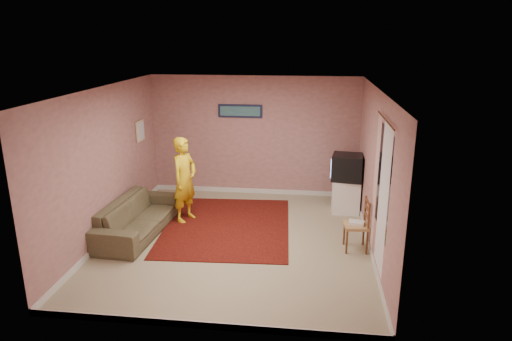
# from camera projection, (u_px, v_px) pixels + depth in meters

# --- Properties ---
(ground) EXTENTS (5.00, 5.00, 0.00)m
(ground) POSITION_uv_depth(u_px,v_px,m) (237.00, 240.00, 7.89)
(ground) COLOR tan
(ground) RESTS_ON ground
(wall_back) EXTENTS (4.50, 0.02, 2.60)m
(wall_back) POSITION_uv_depth(u_px,v_px,m) (254.00, 136.00, 9.90)
(wall_back) COLOR tan
(wall_back) RESTS_ON ground
(wall_front) EXTENTS (4.50, 0.02, 2.60)m
(wall_front) POSITION_uv_depth(u_px,v_px,m) (200.00, 230.00, 5.14)
(wall_front) COLOR tan
(wall_front) RESTS_ON ground
(wall_left) EXTENTS (0.02, 5.00, 2.60)m
(wall_left) POSITION_uv_depth(u_px,v_px,m) (106.00, 164.00, 7.77)
(wall_left) COLOR tan
(wall_left) RESTS_ON ground
(wall_right) EXTENTS (0.02, 5.00, 2.60)m
(wall_right) POSITION_uv_depth(u_px,v_px,m) (375.00, 173.00, 7.26)
(wall_right) COLOR tan
(wall_right) RESTS_ON ground
(ceiling) EXTENTS (4.50, 5.00, 0.02)m
(ceiling) POSITION_uv_depth(u_px,v_px,m) (235.00, 89.00, 7.14)
(ceiling) COLOR silver
(ceiling) RESTS_ON wall_back
(baseboard_back) EXTENTS (4.50, 0.02, 0.10)m
(baseboard_back) POSITION_uv_depth(u_px,v_px,m) (254.00, 191.00, 10.24)
(baseboard_back) COLOR silver
(baseboard_back) RESTS_ON ground
(baseboard_front) EXTENTS (4.50, 0.02, 0.10)m
(baseboard_front) POSITION_uv_depth(u_px,v_px,m) (204.00, 325.00, 5.51)
(baseboard_front) COLOR silver
(baseboard_front) RESTS_ON ground
(baseboard_left) EXTENTS (0.02, 5.00, 0.10)m
(baseboard_left) POSITION_uv_depth(u_px,v_px,m) (113.00, 231.00, 8.13)
(baseboard_left) COLOR silver
(baseboard_left) RESTS_ON ground
(baseboard_right) EXTENTS (0.02, 5.00, 0.10)m
(baseboard_right) POSITION_uv_depth(u_px,v_px,m) (369.00, 245.00, 7.62)
(baseboard_right) COLOR silver
(baseboard_right) RESTS_ON ground
(window) EXTENTS (0.01, 1.10, 1.50)m
(window) POSITION_uv_depth(u_px,v_px,m) (384.00, 182.00, 6.36)
(window) COLOR black
(window) RESTS_ON wall_right
(curtain_sheer) EXTENTS (0.01, 0.75, 2.10)m
(curtain_sheer) POSITION_uv_depth(u_px,v_px,m) (383.00, 199.00, 6.28)
(curtain_sheer) COLOR white
(curtain_sheer) RESTS_ON wall_right
(curtain_floral) EXTENTS (0.01, 0.35, 2.10)m
(curtain_floral) POSITION_uv_depth(u_px,v_px,m) (375.00, 183.00, 6.95)
(curtain_floral) COLOR beige
(curtain_floral) RESTS_ON wall_right
(curtain_rod) EXTENTS (0.02, 1.40, 0.02)m
(curtain_rod) POSITION_uv_depth(u_px,v_px,m) (386.00, 120.00, 6.12)
(curtain_rod) COLOR brown
(curtain_rod) RESTS_ON wall_right
(picture_back) EXTENTS (0.95, 0.04, 0.28)m
(picture_back) POSITION_uv_depth(u_px,v_px,m) (240.00, 111.00, 9.74)
(picture_back) COLOR #141937
(picture_back) RESTS_ON wall_back
(picture_left) EXTENTS (0.04, 0.38, 0.42)m
(picture_left) POSITION_uv_depth(u_px,v_px,m) (140.00, 131.00, 9.22)
(picture_left) COLOR beige
(picture_left) RESTS_ON wall_left
(area_rug) EXTENTS (2.42, 2.96, 0.02)m
(area_rug) POSITION_uv_depth(u_px,v_px,m) (227.00, 226.00, 8.47)
(area_rug) COLOR black
(area_rug) RESTS_ON ground
(tv_cabinet) EXTENTS (0.53, 0.48, 0.67)m
(tv_cabinet) POSITION_uv_depth(u_px,v_px,m) (346.00, 196.00, 9.09)
(tv_cabinet) COLOR white
(tv_cabinet) RESTS_ON ground
(crt_tv) EXTENTS (0.66, 0.60, 0.51)m
(crt_tv) POSITION_uv_depth(u_px,v_px,m) (347.00, 167.00, 8.92)
(crt_tv) COLOR black
(crt_tv) RESTS_ON tv_cabinet
(chair_a) EXTENTS (0.49, 0.47, 0.53)m
(chair_a) POSITION_uv_depth(u_px,v_px,m) (347.00, 175.00, 9.58)
(chair_a) COLOR tan
(chair_a) RESTS_ON ground
(dvd_player) EXTENTS (0.34, 0.25, 0.06)m
(dvd_player) POSITION_uv_depth(u_px,v_px,m) (347.00, 178.00, 9.60)
(dvd_player) COLOR #ACADB1
(dvd_player) RESTS_ON chair_a
(blue_throw) EXTENTS (0.36, 0.04, 0.38)m
(blue_throw) POSITION_uv_depth(u_px,v_px,m) (347.00, 166.00, 9.53)
(blue_throw) COLOR #859CDB
(blue_throw) RESTS_ON chair_a
(chair_b) EXTENTS (0.40, 0.42, 0.48)m
(chair_b) POSITION_uv_depth(u_px,v_px,m) (357.00, 219.00, 7.42)
(chair_b) COLOR tan
(chair_b) RESTS_ON ground
(game_console) EXTENTS (0.26, 0.21, 0.05)m
(game_console) POSITION_uv_depth(u_px,v_px,m) (356.00, 223.00, 7.43)
(game_console) COLOR white
(game_console) RESTS_ON chair_b
(sofa) EXTENTS (0.97, 2.16, 0.62)m
(sofa) POSITION_uv_depth(u_px,v_px,m) (137.00, 217.00, 8.10)
(sofa) COLOR brown
(sofa) RESTS_ON ground
(person) EXTENTS (0.59, 0.69, 1.62)m
(person) POSITION_uv_depth(u_px,v_px,m) (185.00, 180.00, 8.54)
(person) COLOR yellow
(person) RESTS_ON ground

